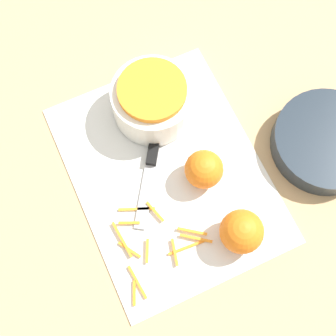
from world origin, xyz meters
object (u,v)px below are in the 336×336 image
(bowl_dark, at_px, (326,142))
(orange_left, at_px, (242,232))
(bowl_speckled, at_px, (153,100))
(knife, at_px, (153,150))
(orange_right, at_px, (204,169))

(bowl_dark, xyz_separation_m, orange_left, (0.09, -0.24, 0.02))
(bowl_speckled, xyz_separation_m, orange_left, (0.30, 0.04, -0.01))
(bowl_dark, xyz_separation_m, knife, (-0.13, -0.31, -0.01))
(bowl_speckled, height_order, knife, bowl_speckled)
(knife, bearing_deg, orange_right, 71.07)
(knife, bearing_deg, bowl_dark, 101.05)
(bowl_speckled, xyz_separation_m, bowl_dark, (0.21, 0.27, -0.03))
(knife, height_order, orange_left, orange_left)
(orange_right, bearing_deg, knife, -142.50)
(knife, distance_m, orange_right, 0.11)
(orange_left, bearing_deg, bowl_speckled, -172.75)
(bowl_speckled, xyz_separation_m, orange_right, (0.17, 0.03, -0.01))
(bowl_speckled, relative_size, orange_right, 2.17)
(orange_left, bearing_deg, bowl_dark, 111.05)
(bowl_dark, relative_size, orange_right, 2.82)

